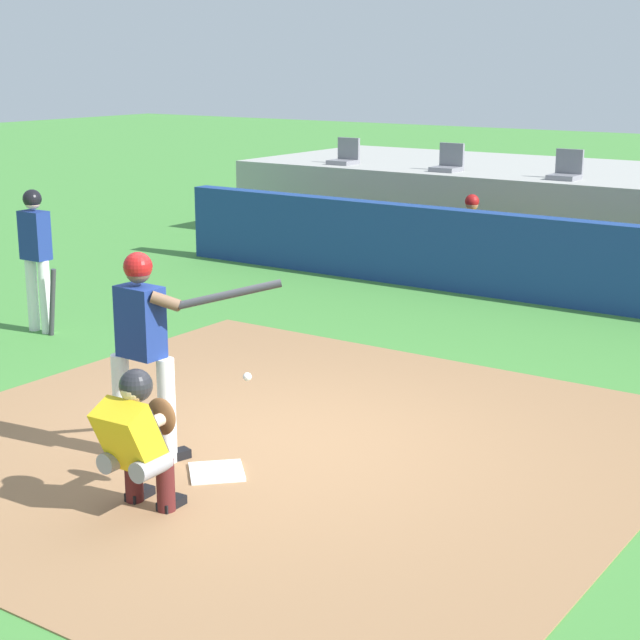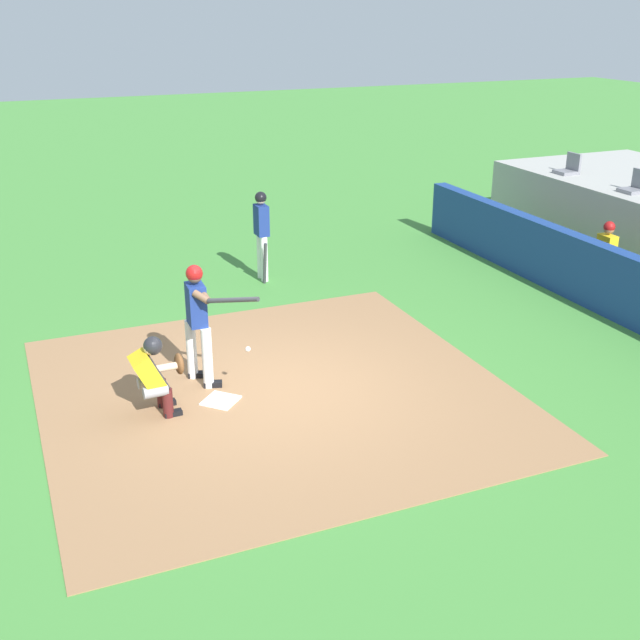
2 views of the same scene
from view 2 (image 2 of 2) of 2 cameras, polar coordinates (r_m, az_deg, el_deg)
name	(u,v)px [view 2 (image 2 of 2)]	position (r m, az deg, el deg)	size (l,w,h in m)	color
ground_plane	(275,392)	(11.28, -3.30, -5.23)	(80.00, 80.00, 0.00)	#428438
dirt_infield	(275,391)	(11.28, -3.30, -5.20)	(6.40, 6.40, 0.01)	#936B47
home_plate	(221,400)	(11.06, -7.22, -5.82)	(0.44, 0.44, 0.02)	white
batter_at_plate	(198,317)	(11.22, -8.82, 0.19)	(1.31, 0.77, 1.80)	silver
catcher_crouched	(156,373)	(10.65, -11.85, -3.75)	(0.49, 1.65, 1.13)	gray
on_deck_batter	(262,230)	(15.56, -4.26, 6.52)	(0.58, 0.23, 1.79)	silver
dugout_wall	(635,293)	(14.36, 21.90, 1.86)	(13.00, 0.30, 1.20)	navy
dugout_player_0	(601,254)	(16.15, 19.70, 4.57)	(0.49, 0.70, 1.30)	#939399
stadium_seat_0	(569,168)	(19.88, 17.63, 10.48)	(0.46, 0.46, 0.48)	slate
stadium_seat_1	(636,186)	(18.31, 21.93, 9.01)	(0.46, 0.46, 0.48)	slate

